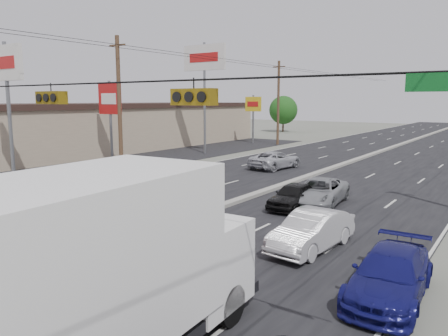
{
  "coord_description": "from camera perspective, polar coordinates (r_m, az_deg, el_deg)",
  "views": [
    {
      "loc": [
        12.31,
        -7.27,
        5.38
      ],
      "look_at": [
        0.67,
        9.53,
        2.2
      ],
      "focal_mm": 35.0,
      "sensor_mm": 36.0,
      "label": 1
    }
  ],
  "objects": [
    {
      "name": "tan_sedan",
      "position": [
        11.92,
        -22.86,
        -14.11
      ],
      "size": [
        3.12,
        6.25,
        1.74
      ],
      "primitive_type": "imported",
      "rotation": [
        0.0,
        0.0,
        0.12
      ],
      "color": "#806145",
      "rests_on": "ground"
    },
    {
      "name": "traffic_signals",
      "position": [
        13.11,
        -21.87,
        8.71
      ],
      "size": [
        25.0,
        0.3,
        0.54
      ],
      "color": "black",
      "rests_on": "ground"
    },
    {
      "name": "pole_sign_near",
      "position": [
        31.33,
        -26.55,
        10.94
      ],
      "size": [
        3.5,
        0.25,
        9.0
      ],
      "color": "slate",
      "rests_on": "ground"
    },
    {
      "name": "queue_car_a",
      "position": [
        22.14,
        9.03,
        -3.64
      ],
      "size": [
        1.54,
        3.74,
        1.27
      ],
      "primitive_type": "imported",
      "rotation": [
        0.0,
        0.0,
        0.01
      ],
      "color": "black",
      "rests_on": "ground"
    },
    {
      "name": "strip_mall",
      "position": [
        50.18,
        -15.2,
        5.02
      ],
      "size": [
        12.0,
        42.0,
        4.6
      ],
      "primitive_type": "cube",
      "color": "tan",
      "rests_on": "ground"
    },
    {
      "name": "utility_pole_left_b",
      "position": [
        33.34,
        -13.51,
        8.14
      ],
      "size": [
        1.6,
        0.3,
        10.0
      ],
      "color": "#422D1E",
      "rests_on": "ground"
    },
    {
      "name": "red_sedan",
      "position": [
        16.53,
        -6.66,
        -7.67
      ],
      "size": [
        1.82,
        4.35,
        1.4
      ],
      "primitive_type": "imported",
      "rotation": [
        0.0,
        0.0,
        0.08
      ],
      "color": "maroon",
      "rests_on": "ground"
    },
    {
      "name": "oncoming_near",
      "position": [
        26.34,
        -7.22,
        -1.47
      ],
      "size": [
        2.31,
        4.91,
        1.38
      ],
      "primitive_type": "imported",
      "rotation": [
        0.0,
        0.0,
        3.22
      ],
      "color": "black",
      "rests_on": "ground"
    },
    {
      "name": "utility_pole_left_c",
      "position": [
        53.38,
        7.1,
        8.49
      ],
      "size": [
        1.6,
        0.3,
        10.0
      ],
      "color": "#422D1E",
      "rests_on": "ground"
    },
    {
      "name": "ground",
      "position": [
        15.27,
        -23.64,
        -12.56
      ],
      "size": [
        200.0,
        200.0,
        0.0
      ],
      "primitive_type": "plane",
      "color": "#606356",
      "rests_on": "ground"
    },
    {
      "name": "oncoming_far",
      "position": [
        34.83,
        6.71,
        1.04
      ],
      "size": [
        2.84,
        5.15,
        1.37
      ],
      "primitive_type": "imported",
      "rotation": [
        0.0,
        0.0,
        3.02
      ],
      "color": "#B2B4BA",
      "rests_on": "ground"
    },
    {
      "name": "queue_car_c",
      "position": [
        23.18,
        12.31,
        -3.08
      ],
      "size": [
        2.71,
        5.03,
        1.34
      ],
      "primitive_type": "imported",
      "rotation": [
        0.0,
        0.0,
        0.1
      ],
      "color": "gray",
      "rests_on": "ground"
    },
    {
      "name": "queue_car_b",
      "position": [
        16.26,
        11.38,
        -8.07
      ],
      "size": [
        1.85,
        4.35,
        1.39
      ],
      "primitive_type": "imported",
      "rotation": [
        0.0,
        0.0,
        -0.09
      ],
      "color": "silver",
      "rests_on": "ground"
    },
    {
      "name": "queue_car_d",
      "position": [
        13.05,
        20.87,
        -12.98
      ],
      "size": [
        2.09,
        4.63,
        1.31
      ],
      "primitive_type": "imported",
      "rotation": [
        0.0,
        0.0,
        0.06
      ],
      "color": "navy",
      "rests_on": "ground"
    },
    {
      "name": "pole_sign_far",
      "position": [
        55.1,
        3.84,
        7.82
      ],
      "size": [
        2.2,
        0.25,
        6.0
      ],
      "color": "slate",
      "rests_on": "ground"
    },
    {
      "name": "box_truck",
      "position": [
        9.07,
        -15.48,
        -12.87
      ],
      "size": [
        3.24,
        8.13,
        4.05
      ],
      "rotation": [
        0.0,
        0.0,
        0.06
      ],
      "color": "black",
      "rests_on": "ground"
    },
    {
      "name": "pole_sign_mid",
      "position": [
        38.7,
        -14.67,
        8.17
      ],
      "size": [
        2.6,
        0.25,
        7.0
      ],
      "color": "slate",
      "rests_on": "ground"
    },
    {
      "name": "parking_lot",
      "position": [
        43.92,
        -7.48,
        1.74
      ],
      "size": [
        10.0,
        42.0,
        0.02
      ],
      "primitive_type": "cube",
      "color": "black",
      "rests_on": "ground"
    },
    {
      "name": "road_surface",
      "position": [
        39.61,
        16.29,
        0.69
      ],
      "size": [
        20.0,
        160.0,
        0.02
      ],
      "primitive_type": "cube",
      "color": "black",
      "rests_on": "ground"
    },
    {
      "name": "center_median",
      "position": [
        39.6,
        16.29,
        0.83
      ],
      "size": [
        0.5,
        160.0,
        0.2
      ],
      "primitive_type": "cube",
      "color": "gray",
      "rests_on": "ground"
    },
    {
      "name": "tree_left_far",
      "position": [
        75.53,
        7.76,
        7.51
      ],
      "size": [
        4.8,
        4.8,
        6.12
      ],
      "color": "#382619",
      "rests_on": "ground"
    },
    {
      "name": "pole_sign_billboard",
      "position": [
        44.43,
        -2.58,
        13.34
      ],
      "size": [
        5.0,
        0.25,
        11.0
      ],
      "color": "slate",
      "rests_on": "ground"
    }
  ]
}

